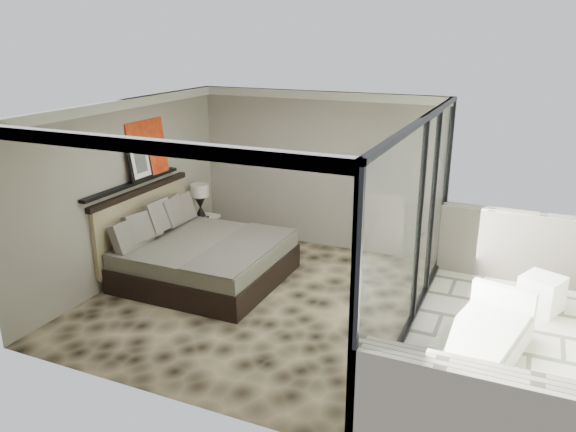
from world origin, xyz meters
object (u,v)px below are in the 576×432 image
at_px(lounger, 483,339).
at_px(nightstand, 204,231).
at_px(table_lamp, 200,196).
at_px(ottoman, 541,293).
at_px(bed, 200,256).

bearing_deg(lounger, nightstand, 172.72).
height_order(table_lamp, ottoman, table_lamp).
relative_size(bed, ottoman, 4.67).
distance_m(bed, table_lamp, 1.71).
distance_m(table_lamp, lounger, 5.58).
bearing_deg(bed, ottoman, 11.72).
bearing_deg(table_lamp, lounger, -19.94).
bearing_deg(ottoman, table_lamp, 176.53).
distance_m(ottoman, lounger, 1.66).
xyz_separation_m(nightstand, ottoman, (5.77, -0.36, 0.02)).
height_order(ottoman, lounger, lounger).
xyz_separation_m(ottoman, lounger, (-0.62, -1.53, -0.05)).
xyz_separation_m(table_lamp, lounger, (5.21, -1.89, -0.71)).
xyz_separation_m(bed, table_lamp, (-0.85, 1.39, 0.53)).
height_order(table_lamp, lounger, table_lamp).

